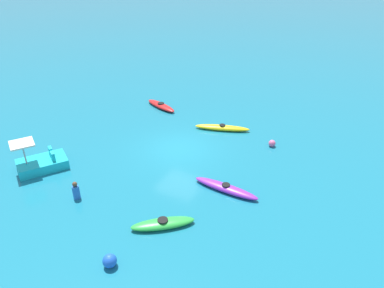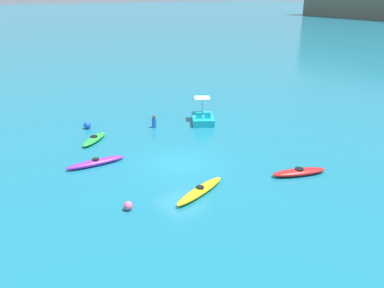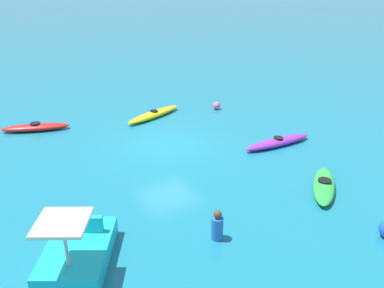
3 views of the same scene
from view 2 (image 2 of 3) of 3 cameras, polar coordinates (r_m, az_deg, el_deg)
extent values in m
plane|color=#19728C|center=(21.52, -1.60, -2.88)|extent=(600.00, 600.00, 0.00)
ellipsoid|color=purple|center=(21.91, -13.90, -2.62)|extent=(0.81, 3.29, 0.32)
cylinder|color=black|center=(21.83, -13.94, -2.18)|extent=(0.41, 0.41, 0.05)
ellipsoid|color=red|center=(20.90, 15.38, -3.97)|extent=(1.71, 3.01, 0.32)
cylinder|color=black|center=(20.83, 15.43, -3.51)|extent=(0.58, 0.58, 0.05)
ellipsoid|color=yellow|center=(18.36, 1.18, -6.85)|extent=(1.66, 3.45, 0.32)
cylinder|color=black|center=(18.27, 1.18, -6.34)|extent=(0.48, 0.48, 0.05)
ellipsoid|color=green|center=(25.36, -14.13, 0.70)|extent=(2.20, 2.44, 0.32)
cylinder|color=black|center=(25.29, -14.16, 1.09)|extent=(0.61, 0.61, 0.05)
cube|color=#19B7C6|center=(28.17, 1.58, 3.63)|extent=(2.83, 2.54, 0.50)
cube|color=#19B7C6|center=(27.48, 1.05, 4.21)|extent=(0.37, 0.46, 0.44)
cube|color=#19B7C6|center=(27.53, 2.30, 4.22)|extent=(0.37, 0.46, 0.44)
cylinder|color=#B2B2B7|center=(28.60, 1.49, 5.59)|extent=(0.08, 0.08, 1.10)
cube|color=silver|center=(28.45, 1.50, 6.73)|extent=(1.52, 1.52, 0.08)
sphere|color=blue|center=(27.85, -15.07, 2.69)|extent=(0.51, 0.51, 0.51)
sphere|color=pink|center=(17.30, -9.32, -8.90)|extent=(0.40, 0.40, 0.40)
cylinder|color=blue|center=(27.25, -5.55, 3.08)|extent=(0.33, 0.33, 0.65)
sphere|color=brown|center=(27.11, -5.58, 3.98)|extent=(0.22, 0.22, 0.22)
camera|label=1|loc=(31.67, -33.80, 19.91)|focal=32.96mm
camera|label=3|loc=(34.38, -4.09, 17.37)|focal=35.92mm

